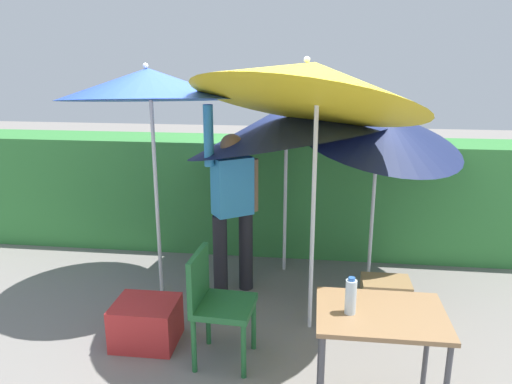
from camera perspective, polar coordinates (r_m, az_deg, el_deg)
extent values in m
plane|color=gray|center=(4.67, -0.47, -14.13)|extent=(24.00, 24.00, 0.00)
cube|color=#38843D|center=(5.98, 1.68, -0.27)|extent=(8.00, 0.70, 1.34)
cylinder|color=silver|center=(5.32, 3.36, -1.84)|extent=(0.04, 0.04, 1.43)
cone|color=#19234C|center=(5.09, 3.28, 7.68)|extent=(2.14, 2.10, 0.96)
sphere|color=silver|center=(5.04, 3.05, 9.85)|extent=(0.05, 0.05, 0.05)
cylinder|color=silver|center=(4.13, 6.56, -3.48)|extent=(0.04, 0.04, 1.94)
cone|color=yellow|center=(3.93, 6.44, 12.36)|extent=(1.95, 1.88, 1.05)
sphere|color=silver|center=(3.95, 5.88, 14.94)|extent=(0.05, 0.05, 0.05)
cylinder|color=silver|center=(5.19, 13.26, -2.33)|extent=(0.04, 0.04, 1.50)
cone|color=#19234C|center=(5.02, 14.22, 7.47)|extent=(1.76, 1.70, 0.92)
sphere|color=silver|center=(5.03, 14.67, 9.31)|extent=(0.05, 0.05, 0.05)
cylinder|color=silver|center=(4.84, -11.36, -1.00)|extent=(0.04, 0.04, 1.91)
cone|color=blue|center=(4.65, -12.29, 12.03)|extent=(1.64, 1.65, 0.49)
sphere|color=silver|center=(4.65, -12.61, 14.01)|extent=(0.05, 0.05, 0.05)
cylinder|color=black|center=(4.89, -4.13, -7.33)|extent=(0.14, 0.14, 0.82)
cylinder|color=black|center=(5.00, -1.18, -6.76)|extent=(0.14, 0.14, 0.82)
cube|color=#338EC6|center=(4.72, -2.74, 0.70)|extent=(0.42, 0.39, 0.56)
sphere|color=#8C6647|center=(4.63, -2.81, 5.36)|extent=(0.22, 0.22, 0.22)
cylinder|color=#338EC6|center=(4.52, -5.48, 6.46)|extent=(0.13, 0.13, 0.56)
cylinder|color=#8C6647|center=(4.82, -0.26, 0.80)|extent=(0.13, 0.13, 0.52)
cylinder|color=#236633|center=(3.81, -1.44, -17.86)|extent=(0.04, 0.04, 0.44)
cylinder|color=#236633|center=(4.12, -0.27, -14.99)|extent=(0.04, 0.04, 0.44)
cylinder|color=#236633|center=(3.89, -7.17, -17.15)|extent=(0.04, 0.04, 0.44)
cylinder|color=#236633|center=(4.20, -5.53, -14.42)|extent=(0.04, 0.04, 0.44)
cube|color=#236633|center=(3.88, -3.67, -12.99)|extent=(0.47, 0.47, 0.05)
cube|color=#236633|center=(3.82, -6.67, -9.70)|extent=(0.07, 0.44, 0.40)
cube|color=red|center=(4.32, -12.52, -14.47)|extent=(0.51, 0.44, 0.36)
cube|color=#9E7A4C|center=(4.71, 14.62, -11.84)|extent=(0.43, 0.31, 0.37)
cylinder|color=#4C4C51|center=(3.74, 19.03, -16.69)|extent=(0.04, 0.04, 0.74)
cylinder|color=#4C4C51|center=(3.66, 7.46, -16.68)|extent=(0.04, 0.04, 0.74)
cube|color=#99724C|center=(3.27, 14.21, -13.47)|extent=(0.80, 0.60, 0.03)
cylinder|color=silver|center=(3.16, 10.85, -11.77)|extent=(0.07, 0.07, 0.22)
cylinder|color=#2D60B7|center=(3.10, 10.96, -9.81)|extent=(0.04, 0.04, 0.02)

